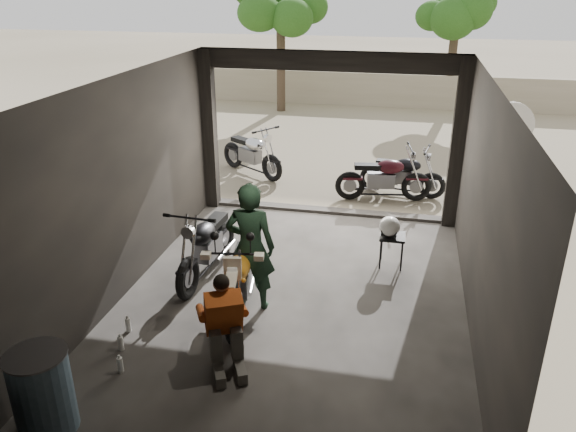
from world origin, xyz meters
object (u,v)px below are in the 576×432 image
at_px(outside_bike_b, 384,174).
at_px(rider, 250,247).
at_px(left_bike, 206,240).
at_px(stool, 392,239).
at_px(outside_bike_c, 403,171).
at_px(main_bike, 240,274).
at_px(helmet, 390,226).
at_px(sign_post, 507,146).
at_px(outside_bike_a, 251,150).
at_px(oil_drum, 43,393).
at_px(mechanic, 225,328).

bearing_deg(outside_bike_b, rider, 151.92).
xyz_separation_m(left_bike, stool, (2.86, 0.92, -0.13)).
relative_size(outside_bike_c, rider, 0.86).
bearing_deg(stool, main_bike, -137.77).
bearing_deg(helmet, sign_post, 61.19).
bearing_deg(main_bike, rider, 47.86).
relative_size(main_bike, rider, 0.97).
distance_m(outside_bike_a, outside_bike_b, 3.37).
xyz_separation_m(main_bike, outside_bike_b, (1.72, 4.82, -0.02)).
height_order(left_bike, outside_bike_a, left_bike).
height_order(outside_bike_a, outside_bike_b, outside_bike_a).
bearing_deg(left_bike, sign_post, 34.02).
height_order(left_bike, outside_bike_b, left_bike).
bearing_deg(left_bike, rider, -34.96).
height_order(rider, oil_drum, rider).
xyz_separation_m(main_bike, sign_post, (3.88, 3.67, 1.04)).
distance_m(rider, sign_post, 5.18).
relative_size(main_bike, helmet, 5.12).
xyz_separation_m(left_bike, rider, (0.94, -0.75, 0.33)).
relative_size(left_bike, outside_bike_a, 1.01).
relative_size(outside_bike_a, mechanic, 1.56).
xyz_separation_m(outside_bike_b, stool, (0.31, -2.98, -0.11)).
relative_size(main_bike, sign_post, 0.75).
bearing_deg(oil_drum, helmet, 53.28).
xyz_separation_m(outside_bike_c, helmet, (-0.13, -3.42, 0.17)).
bearing_deg(mechanic, helmet, 33.74).
distance_m(rider, stool, 2.58).
xyz_separation_m(left_bike, outside_bike_b, (2.54, 3.89, -0.02)).
xyz_separation_m(mechanic, sign_post, (3.68, 4.92, 1.07)).
relative_size(main_bike, mechanic, 1.59).
xyz_separation_m(outside_bike_b, rider, (-1.60, -4.65, 0.36)).
relative_size(oil_drum, sign_post, 0.39).
bearing_deg(stool, sign_post, 44.74).
height_order(main_bike, oil_drum, main_bike).
relative_size(main_bike, stool, 3.28).
distance_m(main_bike, left_bike, 1.24).
relative_size(outside_bike_a, stool, 3.22).
bearing_deg(mechanic, outside_bike_b, 49.70).
height_order(outside_bike_a, stool, outside_bike_a).
bearing_deg(rider, outside_bike_b, -111.61).
relative_size(rider, sign_post, 0.78).
distance_m(outside_bike_c, mechanic, 6.77).
distance_m(outside_bike_c, helmet, 3.43).
xyz_separation_m(stool, sign_post, (1.84, 1.83, 1.17)).
distance_m(main_bike, helmet, 2.68).
bearing_deg(sign_post, outside_bike_c, 158.26).
relative_size(mechanic, sign_post, 0.47).
height_order(outside_bike_b, mechanic, outside_bike_b).
relative_size(rider, helmet, 5.29).
bearing_deg(mechanic, sign_post, 26.99).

